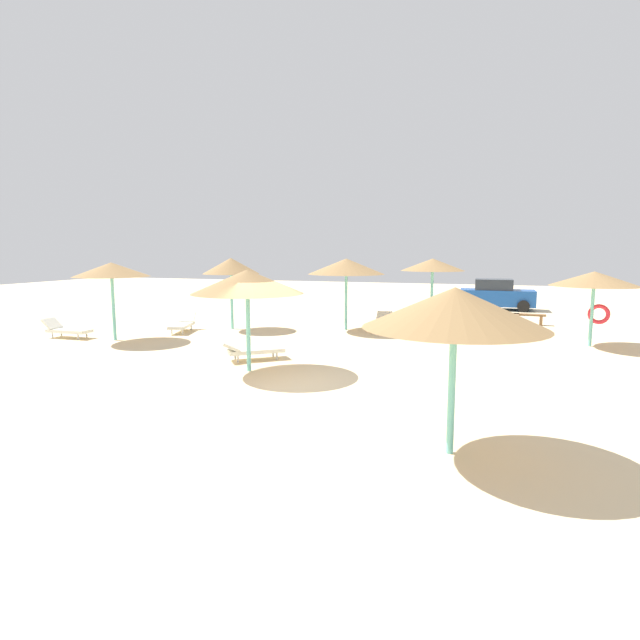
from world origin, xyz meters
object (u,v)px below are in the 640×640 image
object	(u,v)px
lounger_3	(486,323)
bench_1	(514,318)
parasol_6	(455,308)
parked_car	(496,295)
parasol_1	(247,282)
parasol_2	(346,267)
bench_0	(528,317)
parasol_0	(111,270)
parasol_5	(594,280)
parasol_3	(433,265)
lounger_0	(66,330)
lounger_4	(183,324)
parasol_4	(231,266)
lounger_1	(251,350)
lounger_2	(382,323)

from	to	relation	value
lounger_3	bench_1	world-z (taller)	lounger_3
parasol_6	parked_car	xyz separation A→B (m)	(0.93, 21.97, -1.60)
lounger_3	parasol_6	bearing A→B (deg)	-91.90
parasol_1	parasol_2	xyz separation A→B (m)	(0.58, 7.98, 0.18)
parasol_2	bench_0	distance (m)	8.72
parasol_0	bench_0	distance (m)	17.63
parasol_5	parasol_6	bearing A→B (deg)	-109.32
parasol_3	parasol_6	distance (m)	13.74
lounger_3	lounger_0	bearing A→B (deg)	-155.18
parasol_3	lounger_4	size ratio (longest dim) A/B	1.50
parasol_6	bench_1	distance (m)	15.80
parasol_1	parasol_4	world-z (taller)	parasol_4
parasol_5	lounger_3	bearing A→B (deg)	142.57
parasol_1	bench_0	distance (m)	14.56
lounger_1	bench_0	world-z (taller)	lounger_1
parasol_4	lounger_4	distance (m)	3.12
bench_0	parasol_1	bearing A→B (deg)	-123.60
parasol_2	lounger_3	distance (m)	6.33
parasol_0	lounger_0	world-z (taller)	parasol_0
parasol_4	bench_1	xyz separation A→B (m)	(11.45, 4.70, -2.32)
lounger_2	bench_0	xyz separation A→B (m)	(5.89, 3.82, 0.03)
parasol_2	lounger_0	world-z (taller)	parasol_2
parasol_0	parasol_4	distance (m)	4.79
parasol_2	lounger_3	bearing A→B (deg)	17.30
lounger_3	parked_car	xyz separation A→B (m)	(0.47, 8.07, 0.50)
parasol_6	parasol_3	bearing A→B (deg)	97.46
parasol_2	bench_0	world-z (taller)	parasol_2
lounger_1	lounger_2	world-z (taller)	lounger_2
lounger_1	parked_car	xyz separation A→B (m)	(7.24, 16.46, 0.51)
lounger_2	lounger_3	distance (m)	4.40
lounger_3	bench_1	distance (m)	2.04
lounger_1	lounger_0	bearing A→B (deg)	171.04
parasol_2	bench_1	size ratio (longest dim) A/B	2.09
bench_0	parasol_0	bearing A→B (deg)	-148.44
lounger_2	lounger_3	xyz separation A→B (m)	(4.12, 1.56, 0.00)
lounger_3	bench_1	xyz separation A→B (m)	(1.16, 1.68, 0.02)
parasol_2	lounger_3	xyz separation A→B (m)	(5.62, 1.75, -2.33)
parasol_0	bench_0	world-z (taller)	parasol_0
parasol_6	lounger_3	xyz separation A→B (m)	(0.46, 13.90, -2.10)
parked_car	lounger_4	bearing A→B (deg)	-134.81
parasol_1	lounger_4	world-z (taller)	parasol_1
parasol_2	parasol_4	xyz separation A→B (m)	(-4.67, -1.27, 0.01)
lounger_0	bench_1	distance (m)	18.58
parasol_2	lounger_1	world-z (taller)	parasol_2
parasol_6	lounger_0	distance (m)	16.43
parasol_4	bench_1	distance (m)	12.59
parasol_4	parasol_6	distance (m)	14.66
lounger_2	lounger_4	size ratio (longest dim) A/B	0.96
parasol_4	parked_car	world-z (taller)	parasol_4
lounger_4	parasol_4	bearing A→B (deg)	39.95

